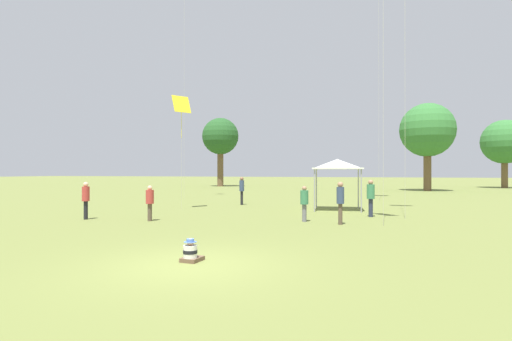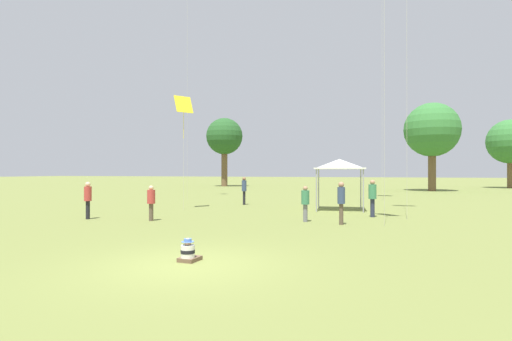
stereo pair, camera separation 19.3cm
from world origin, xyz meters
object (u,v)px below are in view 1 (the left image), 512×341
distant_tree_0 (427,131)px  distant_tree_1 (220,137)px  person_standing_4 (340,199)px  canopy_tent (337,164)px  person_standing_1 (371,195)px  seated_toddler (191,252)px  person_standing_2 (150,200)px  person_standing_5 (304,201)px  distant_tree_2 (505,142)px  person_standing_3 (86,197)px  person_standing_0 (242,188)px  kite_0 (181,106)px

distant_tree_0 → distant_tree_1: bearing=167.8°
person_standing_4 → canopy_tent: bearing=-0.7°
person_standing_1 → seated_toddler: bearing=-47.9°
seated_toddler → person_standing_2: person_standing_2 is taller
person_standing_5 → person_standing_1: bearing=107.1°
person_standing_4 → person_standing_5: 1.67m
person_standing_4 → distant_tree_2: size_ratio=0.20×
person_standing_2 → distant_tree_1: size_ratio=0.16×
person_standing_2 → person_standing_3: 3.16m
person_standing_0 → distant_tree_0: size_ratio=0.19×
person_standing_4 → canopy_tent: (-0.76, 6.29, 1.52)m
person_standing_0 → distant_tree_2: bearing=86.8°
distant_tree_1 → person_standing_5: bearing=-62.5°
person_standing_0 → kite_0: bearing=-88.0°
person_standing_0 → canopy_tent: size_ratio=0.61×
person_standing_3 → distant_tree_1: size_ratio=0.17×
seated_toddler → distant_tree_1: 49.93m
seated_toddler → kite_0: kite_0 is taller
person_standing_0 → distant_tree_0: (13.80, 23.93, 5.70)m
canopy_tent → distant_tree_0: 27.04m
person_standing_4 → seated_toddler: bearing=152.9°
person_standing_1 → distant_tree_0: distant_tree_0 is taller
person_standing_5 → person_standing_2: bearing=-103.3°
distant_tree_1 → distant_tree_2: 38.77m
person_standing_1 → person_standing_3: 13.41m
person_standing_0 → canopy_tent: bearing=16.3°
seated_toddler → distant_tree_1: bearing=116.5°
seated_toddler → person_standing_4: 8.52m
distant_tree_2 → kite_0: bearing=-124.1°
person_standing_2 → canopy_tent: 10.76m
seated_toddler → person_standing_4: size_ratio=0.32×
person_standing_5 → distant_tree_2: bearing=127.8°
person_standing_0 → person_standing_5: (5.56, -7.54, -0.20)m
canopy_tent → distant_tree_0: distant_tree_0 is taller
person_standing_4 → distant_tree_0: (6.65, 31.95, 5.75)m
person_standing_2 → kite_0: size_ratio=0.24×
person_standing_1 → person_standing_4: 3.47m
person_standing_5 → distant_tree_1: (-19.47, 37.47, 6.37)m
person_standing_2 → person_standing_4: bearing=141.4°
person_standing_1 → distant_tree_2: distant_tree_2 is taller
seated_toddler → person_standing_1: bearing=75.5°
distant_tree_0 → distant_tree_2: bearing=47.3°
seated_toddler → person_standing_5: size_ratio=0.37×
person_standing_3 → kite_0: (1.89, 5.64, 4.95)m
person_standing_1 → kite_0: kite_0 is taller
person_standing_3 → person_standing_4: 11.45m
seated_toddler → person_standing_2: (-5.37, 6.68, 0.71)m
person_standing_0 → canopy_tent: 6.79m
distant_tree_0 → distant_tree_2: size_ratio=1.10×
person_standing_4 → kite_0: (-9.44, 3.97, 4.90)m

